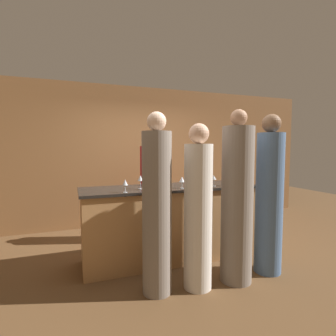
# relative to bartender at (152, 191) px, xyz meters

# --- Properties ---
(ground_plane) EXTENTS (14.00, 14.00, 0.00)m
(ground_plane) POSITION_rel_bartender_xyz_m (0.03, -0.86, -0.83)
(ground_plane) COLOR brown
(back_wall) EXTENTS (8.00, 0.06, 2.80)m
(back_wall) POSITION_rel_bartender_xyz_m (0.03, 1.04, 0.57)
(back_wall) COLOR olive
(back_wall) RESTS_ON ground_plane
(bar_counter) EXTENTS (2.48, 0.72, 1.03)m
(bar_counter) POSITION_rel_bartender_xyz_m (0.03, -0.86, -0.31)
(bar_counter) COLOR #B27F4C
(bar_counter) RESTS_ON ground_plane
(bartender) EXTENTS (0.39, 0.39, 1.80)m
(bartender) POSITION_rel_bartender_xyz_m (0.00, 0.00, 0.00)
(bartender) COLOR maroon
(bartender) RESTS_ON ground_plane
(guest_0) EXTENTS (0.32, 0.32, 1.94)m
(guest_0) POSITION_rel_bartender_xyz_m (-0.43, -1.63, 0.09)
(guest_0) COLOR gray
(guest_0) RESTS_ON ground_plane
(guest_1) EXTENTS (0.31, 0.31, 1.83)m
(guest_1) POSITION_rel_bartender_xyz_m (0.04, -1.69, 0.04)
(guest_1) COLOR silver
(guest_1) RESTS_ON ground_plane
(guest_2) EXTENTS (0.33, 0.33, 1.98)m
(guest_2) POSITION_rel_bartender_xyz_m (1.04, -1.66, 0.11)
(guest_2) COLOR #4C6B93
(guest_2) RESTS_ON ground_plane
(guest_3) EXTENTS (0.37, 0.37, 2.00)m
(guest_3) POSITION_rel_bartender_xyz_m (0.52, -1.71, 0.11)
(guest_3) COLOR gray
(guest_3) RESTS_ON ground_plane
(wine_bottle_0) EXTENTS (0.07, 0.07, 0.27)m
(wine_bottle_0) POSITION_rel_bartender_xyz_m (-0.11, -0.68, 0.31)
(wine_bottle_0) COLOR black
(wine_bottle_0) RESTS_ON bar_counter
(wine_bottle_1) EXTENTS (0.07, 0.07, 0.28)m
(wine_bottle_1) POSITION_rel_bartender_xyz_m (0.82, -1.08, 0.31)
(wine_bottle_1) COLOR black
(wine_bottle_1) RESTS_ON bar_counter
(wine_glass_0) EXTENTS (0.06, 0.06, 0.16)m
(wine_glass_0) POSITION_rel_bartender_xyz_m (-0.67, -1.14, 0.32)
(wine_glass_0) COLOR silver
(wine_glass_0) RESTS_ON bar_counter
(wine_glass_1) EXTENTS (0.08, 0.08, 0.15)m
(wine_glass_1) POSITION_rel_bartender_xyz_m (1.07, -1.13, 0.32)
(wine_glass_1) COLOR silver
(wine_glass_1) RESTS_ON bar_counter
(wine_glass_2) EXTENTS (0.08, 0.08, 0.15)m
(wine_glass_2) POSITION_rel_bartender_xyz_m (0.10, -1.07, 0.32)
(wine_glass_2) COLOR silver
(wine_glass_2) RESTS_ON bar_counter
(wine_glass_3) EXTENTS (0.07, 0.07, 0.18)m
(wine_glass_3) POSITION_rel_bartender_xyz_m (-0.43, -0.93, 0.34)
(wine_glass_3) COLOR silver
(wine_glass_3) RESTS_ON bar_counter
(wine_glass_4) EXTENTS (0.06, 0.06, 0.15)m
(wine_glass_4) POSITION_rel_bartender_xyz_m (0.60, -1.04, 0.32)
(wine_glass_4) COLOR silver
(wine_glass_4) RESTS_ON bar_counter
(wine_glass_5) EXTENTS (0.07, 0.07, 0.16)m
(wine_glass_5) POSITION_rel_bartender_xyz_m (-0.37, -1.03, 0.32)
(wine_glass_5) COLOR silver
(wine_glass_5) RESTS_ON bar_counter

